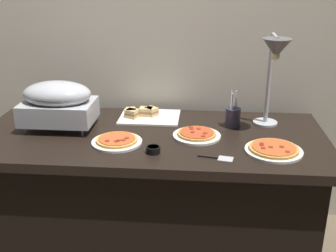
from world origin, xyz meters
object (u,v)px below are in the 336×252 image
Objects in this scene: pizza_plate_front at (117,141)px; sauce_cup_near at (153,149)px; chafing_dish at (58,102)px; sandwich_platter at (146,115)px; heat_lamp at (275,58)px; utensil_holder at (233,117)px; pizza_plate_center at (274,150)px; pizza_plate_raised_stand at (197,135)px; serving_spatula at (217,158)px.

sauce_cup_near reaches higher than pizza_plate_front.
chafing_dish is 0.52m from sandwich_platter.
chafing_dish is at bearing 152.77° from pizza_plate_front.
utensil_holder is at bearing 164.24° from heat_lamp.
heat_lamp is at bearing -15.76° from utensil_holder.
pizza_plate_center is 1.32× the size of utensil_holder.
heat_lamp is 2.01× the size of pizza_plate_front.
pizza_plate_raised_stand is 1.20× the size of utensil_holder.
pizza_plate_front is (0.36, -0.19, -0.14)m from chafing_dish.
pizza_plate_front is 0.53m from serving_spatula.
heat_lamp is 2.04× the size of pizza_plate_raised_stand.
sauce_cup_near is at bearing -150.36° from heat_lamp.
pizza_plate_raised_stand is at bearing -4.78° from chafing_dish.
pizza_plate_center is (0.79, -0.04, 0.00)m from pizza_plate_front.
sandwich_platter is (-0.70, 0.44, 0.01)m from pizza_plate_center.
pizza_plate_front is at bearing 177.15° from pizza_plate_center.
chafing_dish reaches higher than pizza_plate_front.
heat_lamp is (1.17, 0.05, 0.26)m from chafing_dish.
pizza_plate_center is 1.64× the size of serving_spatula.
pizza_plate_center is 0.38m from utensil_holder.
pizza_plate_front is at bearing -27.23° from chafing_dish.
sauce_cup_near reaches higher than pizza_plate_raised_stand.
pizza_plate_raised_stand is 0.27m from utensil_holder.
serving_spatula is (-0.10, -0.43, -0.06)m from utensil_holder.
pizza_plate_center is at bearing 6.11° from sauce_cup_near.
pizza_plate_raised_stand is at bearing -163.48° from heat_lamp.
sandwich_platter reaches higher than pizza_plate_front.
pizza_plate_front is 1.02× the size of pizza_plate_raised_stand.
utensil_holder is at bearing 118.80° from pizza_plate_center.
sandwich_platter is 0.68m from serving_spatula.
utensil_holder is (0.41, 0.40, 0.04)m from sauce_cup_near.
sauce_cup_near is 0.33× the size of utensil_holder.
chafing_dish is 0.76× the size of heat_lamp.
utensil_holder reaches higher than sauce_cup_near.
pizza_plate_raised_stand is 0.73× the size of sandwich_platter.
pizza_plate_front is at bearing -103.47° from sandwich_platter.
chafing_dish reaches higher than serving_spatula.
serving_spatula is (0.10, -0.26, -0.01)m from pizza_plate_raised_stand.
chafing_dish is at bearing 159.60° from serving_spatula.
pizza_plate_center is at bearing -92.01° from heat_lamp.
utensil_holder is at bearing 44.17° from sauce_cup_near.
sandwich_platter is 0.51m from sauce_cup_near.
pizza_plate_center is 4.03× the size of sauce_cup_near.
chafing_dish is 1.20m from heat_lamp.
utensil_holder is at bearing 40.55° from pizza_plate_raised_stand.
chafing_dish is 5.65× the size of sauce_cup_near.
heat_lamp reaches higher than sandwich_platter.
chafing_dish is 0.43m from pizza_plate_front.
chafing_dish is at bearing -177.47° from heat_lamp.
pizza_plate_center is 0.80× the size of sandwich_platter.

